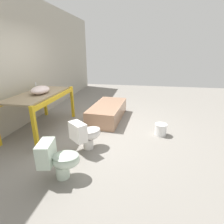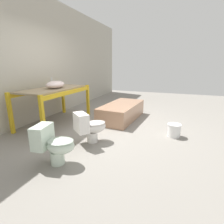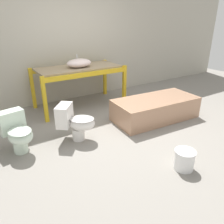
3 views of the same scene
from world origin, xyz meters
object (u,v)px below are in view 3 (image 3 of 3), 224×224
sink_basin (79,63)px  bathtub_main (155,107)px  bucket_white (184,159)px  toilet_near (17,132)px  toilet_far (75,121)px

sink_basin → bathtub_main: bearing=-55.6°
bathtub_main → bucket_white: bearing=-115.4°
toilet_near → bucket_white: bearing=-54.2°
sink_basin → bucket_white: bearing=-86.7°
sink_basin → bathtub_main: (0.94, -1.38, -0.74)m
bathtub_main → toilet_near: (-2.51, 0.23, 0.08)m
sink_basin → bucket_white: sink_basin is taller
sink_basin → toilet_near: 2.05m
bucket_white → toilet_near: bearing=136.7°
toilet_far → toilet_near: bearing=119.7°
toilet_far → bucket_white: (0.87, -1.48, -0.18)m
toilet_far → bathtub_main: bearing=-53.9°
toilet_near → toilet_far: 0.87m
sink_basin → bathtub_main: size_ratio=0.32×
bathtub_main → bucket_white: 1.60m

